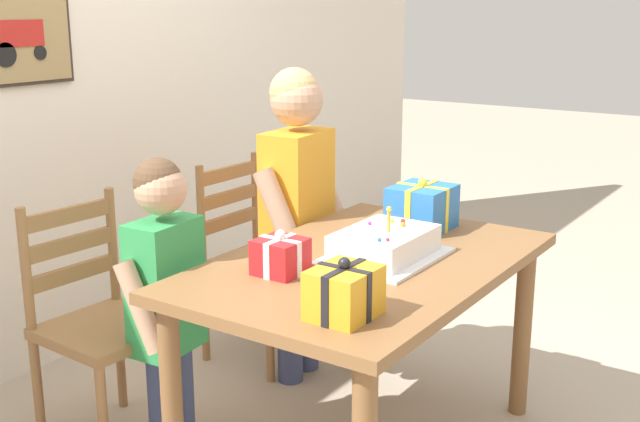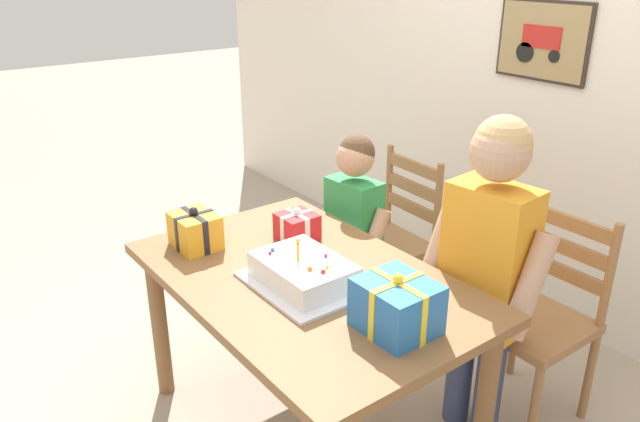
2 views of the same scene
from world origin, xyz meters
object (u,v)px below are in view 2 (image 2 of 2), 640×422
(gift_box_beside_cake, at_px, (195,231))
(child_older, at_px, (488,253))
(birthday_cake, at_px, (303,273))
(child_younger, at_px, (353,223))
(chair_right, at_px, (538,316))
(dining_table, at_px, (306,300))
(gift_box_red_large, at_px, (297,227))
(gift_box_corner_small, at_px, (397,306))
(chair_left, at_px, (389,241))

(gift_box_beside_cake, bearing_deg, child_older, 42.08)
(birthday_cake, xyz_separation_m, child_younger, (-0.45, 0.62, -0.12))
(chair_right, bearing_deg, dining_table, -117.81)
(gift_box_red_large, bearing_deg, birthday_cake, -31.69)
(gift_box_red_large, height_order, child_older, child_older)
(gift_box_beside_cake, bearing_deg, gift_box_red_large, 62.04)
(dining_table, bearing_deg, gift_box_beside_cake, -156.18)
(dining_table, relative_size, child_older, 1.01)
(chair_right, bearing_deg, gift_box_beside_cake, -130.98)
(gift_box_corner_small, bearing_deg, child_younger, 147.65)
(birthday_cake, distance_m, child_younger, 0.77)
(birthday_cake, bearing_deg, dining_table, 138.39)
(gift_box_red_large, bearing_deg, dining_table, -29.74)
(gift_box_beside_cake, distance_m, child_older, 1.17)
(gift_box_red_large, xyz_separation_m, gift_box_beside_cake, (-0.20, -0.37, 0.01))
(birthday_cake, bearing_deg, child_younger, 126.05)
(chair_right, bearing_deg, chair_left, -180.00)
(chair_left, xyz_separation_m, child_older, (0.84, -0.29, 0.36))
(birthday_cake, bearing_deg, chair_right, 65.76)
(dining_table, bearing_deg, child_older, 55.81)
(dining_table, xyz_separation_m, child_younger, (-0.40, 0.57, 0.03))
(chair_left, height_order, child_younger, child_younger)
(gift_box_corner_small, distance_m, chair_left, 1.29)
(chair_right, relative_size, child_older, 0.68)
(chair_left, bearing_deg, dining_table, -62.34)
(child_younger, bearing_deg, gift_box_beside_cake, -95.76)
(gift_box_corner_small, bearing_deg, chair_right, 90.46)
(gift_box_beside_cake, relative_size, gift_box_corner_small, 0.82)
(birthday_cake, relative_size, gift_box_red_large, 2.84)
(gift_box_beside_cake, distance_m, chair_right, 1.47)
(gift_box_corner_small, bearing_deg, chair_left, 137.53)
(birthday_cake, distance_m, gift_box_beside_cake, 0.55)
(gift_box_red_large, bearing_deg, child_younger, 106.06)
(gift_box_corner_small, xyz_separation_m, chair_left, (-0.92, 0.84, -0.36))
(chair_left, distance_m, child_older, 0.96)
(dining_table, xyz_separation_m, gift_box_red_large, (-0.28, 0.16, 0.16))
(chair_left, relative_size, chair_right, 1.00)
(gift_box_beside_cake, xyz_separation_m, child_younger, (0.08, 0.78, -0.15))
(birthday_cake, xyz_separation_m, child_older, (0.34, 0.61, 0.03))
(gift_box_beside_cake, bearing_deg, chair_right, 49.02)
(dining_table, distance_m, child_younger, 0.70)
(gift_box_red_large, distance_m, chair_right, 1.07)
(gift_box_beside_cake, xyz_separation_m, gift_box_corner_small, (0.94, 0.24, 0.01))
(dining_table, height_order, chair_left, chair_left)
(dining_table, relative_size, gift_box_red_large, 8.86)
(gift_box_corner_small, bearing_deg, gift_box_beside_cake, -165.85)
(birthday_cake, height_order, gift_box_beside_cake, birthday_cake)
(gift_box_red_large, distance_m, gift_box_beside_cake, 0.42)
(chair_left, height_order, chair_right, same)
(birthday_cake, distance_m, chair_right, 1.05)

